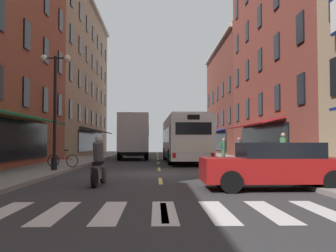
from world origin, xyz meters
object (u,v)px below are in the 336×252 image
Objects in this scene: box_truck at (133,137)px; street_lamp_twin at (55,106)px; transit_bus at (184,139)px; sedan_mid at (275,166)px; motorcycle_rider at (99,164)px; pedestrian_far at (239,149)px; bicycle_near at (63,160)px; pedestrian_rear at (283,149)px; pedestrian_near at (223,147)px; sedan_near at (137,149)px.

street_lamp_twin is at bearing -100.81° from box_truck.
transit_bus is 11.72m from street_lamp_twin.
street_lamp_twin is at bearing -125.46° from transit_bus.
sedan_mid is 0.80× the size of street_lamp_twin.
street_lamp_twin is at bearing 117.62° from motorcycle_rider.
bicycle_near is at bearing 60.99° from pedestrian_far.
sedan_mid is 9.28m from pedestrian_rear.
sedan_mid is at bearing -12.83° from motorcycle_rider.
transit_bus is 5.64× the size of motorcycle_rider.
box_truck is at bearing -109.12° from pedestrian_near.
motorcycle_rider is (-3.89, -14.95, -0.98)m from transit_bus.
pedestrian_far is at bearing -75.94° from pedestrian_rear.
pedestrian_near is (7.62, -0.19, -0.92)m from box_truck.
pedestrian_near is 0.30× the size of street_lamp_twin.
pedestrian_rear is at bearing -13.05° from pedestrian_near.
transit_bus reaches higher than motorcycle_rider.
sedan_mid is at bearing -79.70° from sedan_near.
sedan_mid is 10.99m from street_lamp_twin.
pedestrian_rear is 11.83m from street_lamp_twin.
transit_bus is 15.76m from sedan_near.
pedestrian_near reaches higher than pedestrian_far.
pedestrian_rear is at bearing 70.39° from sedan_mid.
motorcycle_rider is (0.04, -20.26, -1.21)m from box_truck.
box_truck is at bearing -51.96° from pedestrian_rear.
sedan_mid is at bearing 113.73° from pedestrian_far.
sedan_mid is at bearing 74.34° from pedestrian_rear.
transit_bus is 10.09m from bicycle_near.
motorcycle_rider is 1.23× the size of bicycle_near.
pedestrian_rear reaches higher than pedestrian_near.
sedan_near is 24.30m from pedestrian_rear.
pedestrian_rear is at bearing 41.03° from motorcycle_rider.
motorcycle_rider is at bearing -89.89° from box_truck.
pedestrian_far reaches higher than motorcycle_rider.
pedestrian_near reaches higher than bicycle_near.
box_truck is 15.44m from pedestrian_rear.
street_lamp_twin is at bearing -96.14° from sedan_near.
bicycle_near is 1.04× the size of pedestrian_far.
sedan_mid is (5.70, -31.38, 0.04)m from sedan_near.
transit_bus is at bearing -53.73° from pedestrian_rear.
box_truck reaches higher than pedestrian_far.
transit_bus is 2.69× the size of sedan_mid.
pedestrian_near is at bearing 84.41° from sedan_mid.
sedan_mid is 2.67× the size of pedestrian_near.
motorcycle_rider is at bearing -68.76° from bicycle_near.
transit_bus is 7.17× the size of pedestrian_near.
box_truck reaches higher than motorcycle_rider.
box_truck is at bearing 126.47° from transit_bus.
transit_bus reaches higher than bicycle_near.
box_truck is 22.24m from sedan_mid.
bicycle_near is (-2.97, 7.63, -0.21)m from motorcycle_rider.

